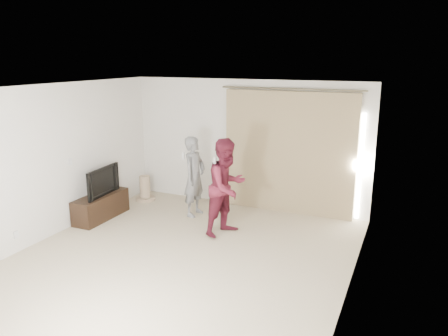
{
  "coord_description": "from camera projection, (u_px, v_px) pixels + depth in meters",
  "views": [
    {
      "loc": [
        3.11,
        -5.44,
        3.02
      ],
      "look_at": [
        0.18,
        1.2,
        1.17
      ],
      "focal_mm": 35.0,
      "sensor_mm": 36.0,
      "label": 1
    }
  ],
  "objects": [
    {
      "name": "floor",
      "position": [
        182.0,
        257.0,
        6.78
      ],
      "size": [
        5.5,
        5.5,
        0.0
      ],
      "primitive_type": "plane",
      "color": "#C2B091",
      "rests_on": "ground"
    },
    {
      "name": "wall_back",
      "position": [
        247.0,
        144.0,
        8.9
      ],
      "size": [
        5.0,
        0.04,
        2.6
      ],
      "primitive_type": "cube",
      "color": "silver",
      "rests_on": "ground"
    },
    {
      "name": "wall_left",
      "position": [
        52.0,
        161.0,
        7.44
      ],
      "size": [
        0.04,
        5.5,
        2.6
      ],
      "color": "silver",
      "rests_on": "ground"
    },
    {
      "name": "ceiling",
      "position": [
        178.0,
        88.0,
        6.14
      ],
      "size": [
        5.0,
        5.5,
        0.01
      ],
      "primitive_type": "cube",
      "color": "silver",
      "rests_on": "wall_back"
    },
    {
      "name": "curtain",
      "position": [
        289.0,
        153.0,
        8.51
      ],
      "size": [
        2.8,
        0.11,
        2.46
      ],
      "color": "tan",
      "rests_on": "ground"
    },
    {
      "name": "tv_console",
      "position": [
        101.0,
        206.0,
        8.39
      ],
      "size": [
        0.42,
        1.22,
        0.47
      ],
      "primitive_type": "cube",
      "color": "black",
      "rests_on": "ground"
    },
    {
      "name": "tv",
      "position": [
        99.0,
        181.0,
        8.26
      ],
      "size": [
        0.19,
        0.96,
        0.55
      ],
      "primitive_type": "imported",
      "rotation": [
        0.0,
        0.0,
        1.64
      ],
      "color": "black",
      "rests_on": "tv_console"
    },
    {
      "name": "scratching_post",
      "position": [
        145.0,
        190.0,
        9.44
      ],
      "size": [
        0.41,
        0.41,
        0.54
      ],
      "color": "#C7AD89",
      "rests_on": "ground"
    },
    {
      "name": "person_man",
      "position": [
        194.0,
        176.0,
        8.44
      ],
      "size": [
        0.41,
        0.59,
        1.56
      ],
      "color": "slate",
      "rests_on": "ground"
    },
    {
      "name": "person_woman",
      "position": [
        227.0,
        187.0,
        7.51
      ],
      "size": [
        0.9,
        1.0,
        1.7
      ],
      "color": "#5A1727",
      "rests_on": "ground"
    }
  ]
}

